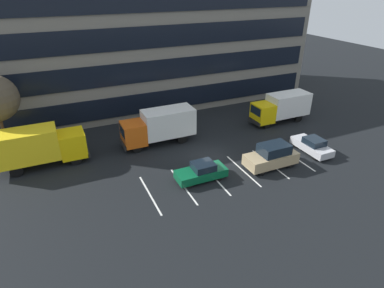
{
  "coord_description": "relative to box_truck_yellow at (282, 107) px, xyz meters",
  "views": [
    {
      "loc": [
        -12.41,
        -22.89,
        14.83
      ],
      "look_at": [
        -1.67,
        0.76,
        1.4
      ],
      "focal_mm": 30.2,
      "sensor_mm": 36.0,
      "label": 1
    }
  ],
  "objects": [
    {
      "name": "ground_plane",
      "position": [
        -11.08,
        -4.24,
        -1.82
      ],
      "size": [
        120.0,
        120.0,
        0.0
      ],
      "primitive_type": "plane",
      "color": "black"
    },
    {
      "name": "office_building",
      "position": [
        -11.08,
        13.71,
        5.39
      ],
      "size": [
        39.7,
        13.26,
        14.4
      ],
      "color": "slate",
      "rests_on": "ground_plane"
    },
    {
      "name": "lot_markings",
      "position": [
        -11.08,
        -7.4,
        -1.81
      ],
      "size": [
        14.14,
        5.4,
        0.01
      ],
      "color": "silver",
      "rests_on": "ground_plane"
    },
    {
      "name": "box_truck_yellow",
      "position": [
        0.0,
        0.0,
        0.0
      ],
      "size": [
        6.96,
        2.3,
        3.23
      ],
      "color": "yellow",
      "rests_on": "ground_plane"
    },
    {
      "name": "box_truck_orange",
      "position": [
        -14.4,
        0.59,
        0.09
      ],
      "size": [
        7.32,
        2.42,
        3.39
      ],
      "color": "#D85914",
      "rests_on": "ground_plane"
    },
    {
      "name": "box_truck_yellow_all",
      "position": [
        -25.39,
        0.68,
        0.16
      ],
      "size": [
        7.58,
        2.51,
        3.51
      ],
      "color": "yellow",
      "rests_on": "ground_plane"
    },
    {
      "name": "sedan_silver",
      "position": [
        -1.95,
        -7.22,
        -1.12
      ],
      "size": [
        1.73,
        4.14,
        1.48
      ],
      "color": "silver",
      "rests_on": "ground_plane"
    },
    {
      "name": "sedan_forest",
      "position": [
        -13.54,
        -7.09,
        -1.11
      ],
      "size": [
        4.18,
        1.75,
        1.5
      ],
      "color": "#0C5933",
      "rests_on": "ground_plane"
    },
    {
      "name": "suv_tan",
      "position": [
        -7.07,
        -7.76,
        -0.79
      ],
      "size": [
        4.68,
        1.98,
        2.11
      ],
      "color": "tan",
      "rests_on": "ground_plane"
    }
  ]
}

